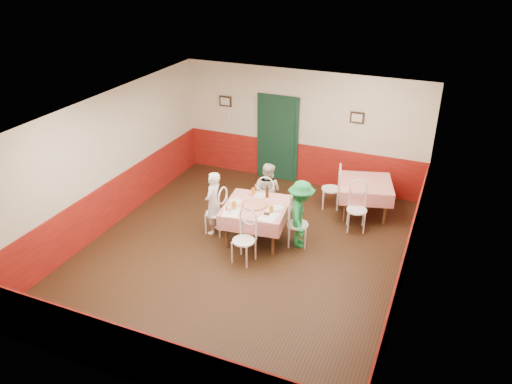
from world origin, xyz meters
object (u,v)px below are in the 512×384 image
at_px(glass_b, 271,209).
at_px(second_table, 364,198).
at_px(chair_right, 298,225).
at_px(glass_c, 253,191).
at_px(pizza, 255,205).
at_px(chair_second_a, 331,189).
at_px(chair_second_b, 357,210).
at_px(diner_left, 213,203).
at_px(glass_a, 234,205).
at_px(beer_bottle, 267,192).
at_px(wallet, 267,214).
at_px(diner_far, 267,191).
at_px(chair_left, 216,213).
at_px(chair_far, 267,200).
at_px(main_table, 256,222).
at_px(diner_right, 301,214).
at_px(chair_near, 244,241).

bearing_deg(glass_b, second_table, 55.48).
distance_m(chair_right, glass_c, 1.17).
bearing_deg(pizza, chair_second_a, 61.07).
height_order(chair_second_b, pizza, chair_second_b).
relative_size(second_table, chair_second_b, 1.24).
bearing_deg(diner_left, glass_b, 86.80).
height_order(glass_a, beer_bottle, beer_bottle).
bearing_deg(wallet, diner_far, 103.83).
relative_size(chair_left, chair_far, 1.00).
bearing_deg(chair_second_a, second_table, 74.54).
bearing_deg(main_table, chair_second_a, 61.27).
relative_size(glass_c, wallet, 1.28).
bearing_deg(diner_right, chair_second_b, -59.60).
relative_size(chair_left, pizza, 1.85).
xyz_separation_m(glass_b, glass_c, (-0.61, 0.55, 0.00)).
distance_m(chair_near, diner_left, 1.26).
xyz_separation_m(second_table, chair_right, (-0.94, -1.78, 0.08)).
xyz_separation_m(main_table, second_table, (1.78, 1.88, 0.00)).
relative_size(chair_second_a, glass_a, 5.89).
relative_size(beer_bottle, diner_right, 0.18).
relative_size(glass_a, beer_bottle, 0.63).
distance_m(second_table, glass_b, 2.51).
bearing_deg(chair_left, glass_c, 130.95).
bearing_deg(beer_bottle, chair_far, 112.09).
bearing_deg(chair_near, chair_right, 59.95).
distance_m(chair_right, diner_left, 1.76).
distance_m(main_table, second_table, 2.59).
height_order(chair_right, wallet, chair_right).
bearing_deg(diner_far, main_table, 101.76).
bearing_deg(chair_second_b, beer_bottle, -172.19).
bearing_deg(diner_far, chair_second_a, -134.53).
xyz_separation_m(chair_left, chair_near, (0.95, -0.74, 0.00)).
height_order(chair_near, chair_second_a, same).
height_order(chair_left, chair_far, same).
xyz_separation_m(chair_near, chair_second_b, (1.68, 1.97, 0.00)).
distance_m(chair_far, wallet, 1.23).
bearing_deg(diner_left, beer_bottle, 116.32).
distance_m(second_table, chair_near, 3.20).
bearing_deg(chair_second_b, glass_a, -161.28).
bearing_deg(glass_b, chair_second_b, 42.54).
xyz_separation_m(chair_near, diner_far, (-0.22, 1.74, 0.19)).
height_order(chair_left, glass_a, glass_a).
bearing_deg(diner_far, diner_left, 56.76).
height_order(glass_c, diner_right, diner_right).
bearing_deg(chair_second_b, diner_left, -170.52).
distance_m(chair_right, glass_a, 1.31).
relative_size(wallet, diner_far, 0.09).
bearing_deg(chair_right, glass_a, 93.23).
bearing_deg(chair_left, main_table, 98.69).
bearing_deg(main_table, chair_second_b, 32.43).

